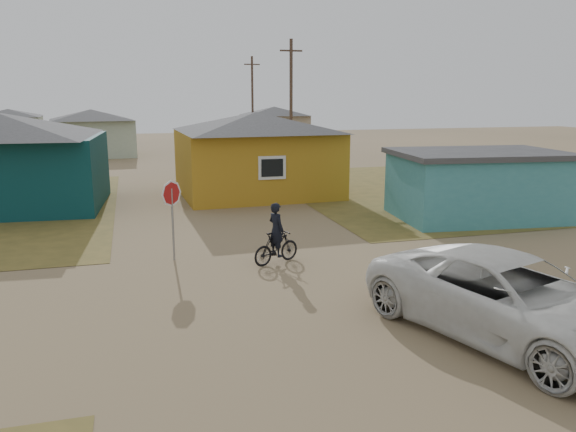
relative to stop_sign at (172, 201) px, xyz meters
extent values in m
plane|color=#8A724F|center=(2.21, -3.88, -1.73)|extent=(120.00, 120.00, 0.00)
cube|color=olive|center=(16.21, 9.12, -1.72)|extent=(20.00, 18.00, 0.00)
cube|color=#093033|center=(-6.29, 9.62, -0.23)|extent=(8.40, 6.54, 3.00)
cube|color=#B17E1B|center=(4.71, 10.12, -0.23)|extent=(7.21, 6.24, 3.00)
pyramid|color=#323234|center=(4.71, 10.12, 1.72)|extent=(7.72, 6.76, 0.90)
cube|color=silver|center=(4.71, 7.09, -0.08)|extent=(1.20, 0.06, 1.00)
cube|color=black|center=(4.71, 7.06, -0.08)|extent=(0.95, 0.04, 0.75)
cube|color=teal|center=(11.71, 2.62, -0.53)|extent=(6.39, 4.61, 2.40)
cube|color=#323234|center=(11.71, 2.62, 0.77)|extent=(6.71, 4.93, 0.20)
cube|color=#A6B59C|center=(-3.79, 30.12, -0.33)|extent=(6.49, 5.60, 2.80)
pyramid|color=#323234|center=(-3.79, 30.12, 1.47)|extent=(7.04, 6.15, 0.80)
cube|color=tan|center=(12.21, 36.12, -0.33)|extent=(6.41, 5.50, 2.80)
pyramid|color=#323234|center=(12.21, 36.12, 1.47)|extent=(6.95, 6.05, 0.80)
cube|color=#A6B59C|center=(-11.79, 42.12, -0.38)|extent=(5.75, 5.28, 2.70)
pyramid|color=#323234|center=(-11.79, 42.12, 1.32)|extent=(6.28, 5.81, 0.70)
cylinder|color=#4A372C|center=(8.71, 18.12, 2.27)|extent=(0.20, 0.20, 8.00)
cube|color=#4A372C|center=(8.71, 18.12, 5.57)|extent=(1.40, 0.10, 0.10)
cylinder|color=#4A372C|center=(9.71, 34.12, 2.27)|extent=(0.20, 0.20, 8.00)
cube|color=#4A372C|center=(9.71, 34.12, 5.57)|extent=(1.40, 0.10, 0.10)
cylinder|color=gray|center=(0.00, 0.00, -0.68)|extent=(0.06, 0.06, 2.10)
imported|color=black|center=(2.76, -1.13, -1.26)|extent=(1.59, 1.04, 0.93)
imported|color=black|center=(2.76, -1.13, -0.74)|extent=(0.56, 0.66, 1.53)
imported|color=silver|center=(5.88, -7.20, -0.91)|extent=(4.41, 6.46, 1.64)
camera|label=1|loc=(-1.05, -15.91, 2.95)|focal=35.00mm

